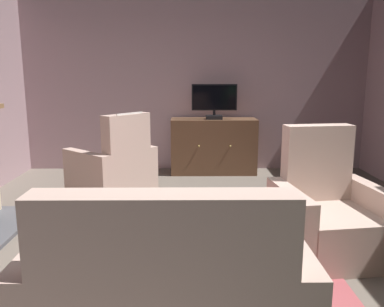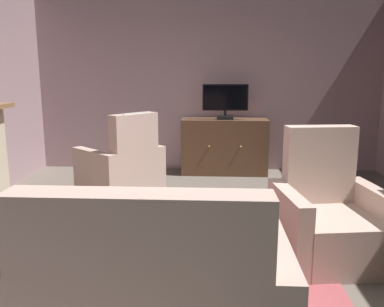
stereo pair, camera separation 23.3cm
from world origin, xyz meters
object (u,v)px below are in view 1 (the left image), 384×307
at_px(television, 214,101).
at_px(armchair_beside_cabinet, 114,170).
at_px(tv_remote, 204,216).
at_px(cat, 70,239).
at_px(coffee_table, 177,221).
at_px(folded_newspaper, 170,212).
at_px(sofa_floral, 166,297).
at_px(armchair_angled_to_table, 328,216).
at_px(tv_cabinet, 214,147).

distance_m(television, armchair_beside_cabinet, 1.96).
distance_m(tv_remote, armchair_beside_cabinet, 2.32).
bearing_deg(cat, television, 62.05).
distance_m(coffee_table, folded_newspaper, 0.10).
height_order(coffee_table, folded_newspaper, folded_newspaper).
bearing_deg(sofa_floral, cat, 124.73).
bearing_deg(television, coffee_table, -99.14).
distance_m(sofa_floral, armchair_angled_to_table, 1.87).
distance_m(folded_newspaper, armchair_beside_cabinet, 2.09).
relative_size(folded_newspaper, armchair_angled_to_table, 0.27).
relative_size(tv_cabinet, tv_remote, 7.95).
relative_size(television, cat, 0.97).
distance_m(coffee_table, armchair_angled_to_table, 1.34).
bearing_deg(coffee_table, armchair_angled_to_table, 8.23).
xyz_separation_m(armchair_angled_to_table, armchair_beside_cabinet, (-2.21, 1.77, -0.00)).
bearing_deg(folded_newspaper, coffee_table, -15.93).
bearing_deg(tv_cabinet, tv_remote, -94.93).
height_order(tv_cabinet, armchair_angled_to_table, armchair_angled_to_table).
height_order(coffee_table, armchair_angled_to_table, armchair_angled_to_table).
height_order(tv_remote, folded_newspaper, tv_remote).
bearing_deg(folded_newspaper, tv_cabinet, 96.71).
distance_m(television, armchair_angled_to_table, 3.13).
bearing_deg(tv_remote, folded_newspaper, 145.11).
height_order(sofa_floral, armchair_angled_to_table, armchair_angled_to_table).
bearing_deg(television, armchair_beside_cabinet, -140.72).
bearing_deg(sofa_floral, tv_remote, 76.20).
relative_size(armchair_angled_to_table, armchair_beside_cabinet, 0.91).
bearing_deg(sofa_floral, television, 82.81).
bearing_deg(folded_newspaper, cat, -177.88).
bearing_deg(armchair_beside_cabinet, sofa_floral, -74.45).
distance_m(tv_cabinet, sofa_floral, 4.28).
bearing_deg(armchair_beside_cabinet, armchair_angled_to_table, -38.69).
xyz_separation_m(tv_cabinet, television, (-0.00, -0.05, 0.75)).
distance_m(tv_cabinet, tv_remote, 3.23).
xyz_separation_m(tv_remote, armchair_beside_cabinet, (-1.10, 2.04, -0.11)).
bearing_deg(armchair_angled_to_table, folded_newspaper, -173.83).
height_order(tv_cabinet, armchair_beside_cabinet, armchair_beside_cabinet).
bearing_deg(tv_cabinet, folded_newspaper, -100.26).
relative_size(tv_remote, armchair_beside_cabinet, 0.14).
bearing_deg(coffee_table, armchair_beside_cabinet, 114.21).
xyz_separation_m(sofa_floral, cat, (-0.96, 1.38, -0.24)).
bearing_deg(armchair_angled_to_table, coffee_table, -171.77).
relative_size(tv_cabinet, armchair_angled_to_table, 1.20).
xyz_separation_m(television, coffee_table, (-0.50, -3.09, -0.79)).
distance_m(tv_remote, folded_newspaper, 0.31).
height_order(tv_cabinet, television, television).
height_order(coffee_table, cat, coffee_table).
xyz_separation_m(folded_newspaper, armchair_beside_cabinet, (-0.82, 1.92, -0.10)).
height_order(tv_remote, cat, tv_remote).
height_order(tv_remote, sofa_floral, sofa_floral).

